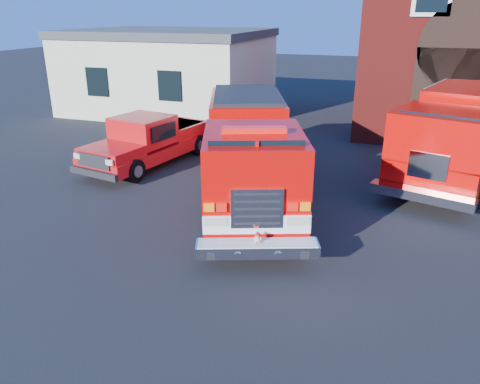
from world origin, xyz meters
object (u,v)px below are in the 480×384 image
(side_building, at_px, (170,70))
(pickup_truck, at_px, (149,141))
(secondary_truck, at_px, (464,129))
(fire_engine, at_px, (249,150))

(side_building, relative_size, pickup_truck, 1.74)
(secondary_truck, bearing_deg, fire_engine, -144.59)
(fire_engine, relative_size, secondary_truck, 1.01)
(side_building, height_order, pickup_truck, side_building)
(side_building, relative_size, fire_engine, 1.09)
(fire_engine, distance_m, secondary_truck, 7.67)
(fire_engine, xyz_separation_m, secondary_truck, (6.25, 4.44, 0.12))
(pickup_truck, xyz_separation_m, secondary_truck, (10.67, 2.68, 0.70))
(side_building, xyz_separation_m, secondary_truck, (14.49, -6.72, -0.64))
(side_building, distance_m, secondary_truck, 15.99)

